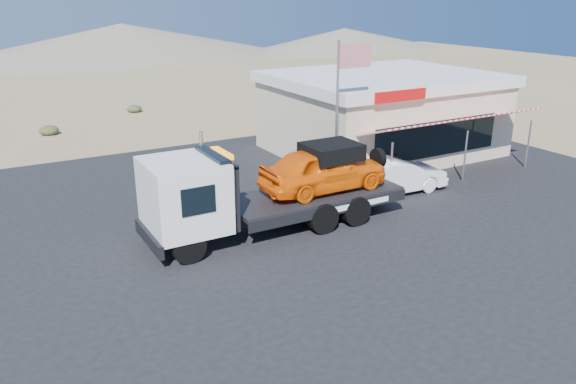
% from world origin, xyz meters
% --- Properties ---
extents(ground, '(120.00, 120.00, 0.00)m').
position_xyz_m(ground, '(0.00, 0.00, 0.00)').
color(ground, '#927D53').
rests_on(ground, ground).
extents(asphalt_lot, '(32.00, 24.00, 0.02)m').
position_xyz_m(asphalt_lot, '(2.00, 3.00, 0.01)').
color(asphalt_lot, black).
rests_on(asphalt_lot, ground).
extents(tow_truck, '(8.93, 2.65, 2.98)m').
position_xyz_m(tow_truck, '(0.95, 2.79, 1.61)').
color(tow_truck, black).
rests_on(tow_truck, asphalt_lot).
extents(white_sedan, '(4.42, 1.82, 1.42)m').
position_xyz_m(white_sedan, '(6.97, 3.63, 0.73)').
color(white_sedan, silver).
rests_on(white_sedan, asphalt_lot).
extents(jerky_store, '(10.40, 9.97, 3.90)m').
position_xyz_m(jerky_store, '(10.50, 8.97, 1.99)').
color(jerky_store, '#BEAD90').
rests_on(jerky_store, asphalt_lot).
extents(flagpole, '(1.55, 0.10, 6.00)m').
position_xyz_m(flagpole, '(4.93, 4.50, 3.76)').
color(flagpole, '#99999E').
rests_on(flagpole, asphalt_lot).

